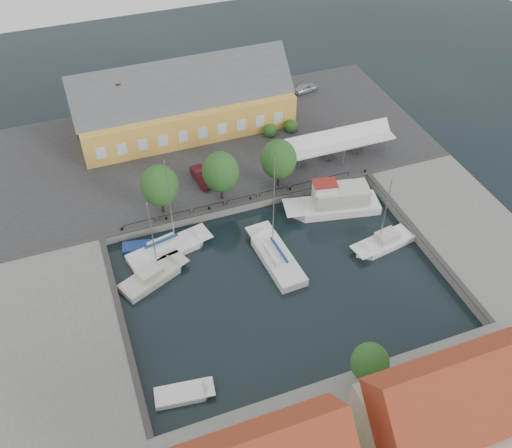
{
  "coord_description": "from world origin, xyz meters",
  "views": [
    {
      "loc": [
        -15.88,
        -36.98,
        44.16
      ],
      "look_at": [
        0.0,
        6.0,
        1.5
      ],
      "focal_mm": 40.0,
      "sensor_mm": 36.0,
      "label": 1
    }
  ],
  "objects_px": {
    "warehouse": "(179,104)",
    "car_silver": "(306,88)",
    "west_boat_b": "(153,277)",
    "car_red": "(202,177)",
    "trawler": "(336,203)",
    "center_sailboat": "(276,258)",
    "west_boat_a": "(168,250)",
    "tent_canopy": "(338,141)",
    "launch_sw": "(183,395)",
    "launch_nw": "(140,248)",
    "east_boat_b": "(384,243)"
  },
  "relations": [
    {
      "from": "car_silver",
      "to": "trawler",
      "type": "xyz_separation_m",
      "value": [
        -6.98,
        -24.37,
        -0.63
      ]
    },
    {
      "from": "tent_canopy",
      "to": "car_red",
      "type": "xyz_separation_m",
      "value": [
        -17.28,
        1.37,
        -1.96
      ]
    },
    {
      "from": "tent_canopy",
      "to": "west_boat_a",
      "type": "bearing_deg",
      "value": -161.81
    },
    {
      "from": "car_silver",
      "to": "west_boat_b",
      "type": "relative_size",
      "value": 0.37
    },
    {
      "from": "warehouse",
      "to": "car_silver",
      "type": "bearing_deg",
      "value": 7.64
    },
    {
      "from": "tent_canopy",
      "to": "trawler",
      "type": "height_order",
      "value": "trawler"
    },
    {
      "from": "trawler",
      "to": "launch_nw",
      "type": "height_order",
      "value": "trawler"
    },
    {
      "from": "tent_canopy",
      "to": "launch_sw",
      "type": "relative_size",
      "value": 2.61
    },
    {
      "from": "warehouse",
      "to": "launch_sw",
      "type": "distance_m",
      "value": 40.52
    },
    {
      "from": "west_boat_a",
      "to": "launch_nw",
      "type": "xyz_separation_m",
      "value": [
        -2.73,
        1.6,
        -0.18
      ]
    },
    {
      "from": "east_boat_b",
      "to": "launch_nw",
      "type": "distance_m",
      "value": 26.57
    },
    {
      "from": "car_red",
      "to": "west_boat_b",
      "type": "bearing_deg",
      "value": -132.89
    },
    {
      "from": "car_red",
      "to": "car_silver",
      "type": "bearing_deg",
      "value": 29.55
    },
    {
      "from": "tent_canopy",
      "to": "launch_nw",
      "type": "xyz_separation_m",
      "value": [
        -26.63,
        -6.26,
        -3.59
      ]
    },
    {
      "from": "center_sailboat",
      "to": "trawler",
      "type": "relative_size",
      "value": 1.15
    },
    {
      "from": "west_boat_a",
      "to": "launch_nw",
      "type": "distance_m",
      "value": 3.17
    },
    {
      "from": "car_red",
      "to": "trawler",
      "type": "height_order",
      "value": "trawler"
    },
    {
      "from": "tent_canopy",
      "to": "east_boat_b",
      "type": "relative_size",
      "value": 1.38
    },
    {
      "from": "west_boat_b",
      "to": "launch_nw",
      "type": "bearing_deg",
      "value": 94.25
    },
    {
      "from": "warehouse",
      "to": "car_red",
      "type": "xyz_separation_m",
      "value": [
        -0.68,
        -12.49,
        -2.71
      ]
    },
    {
      "from": "west_boat_b",
      "to": "car_red",
      "type": "bearing_deg",
      "value": 54.22
    },
    {
      "from": "tent_canopy",
      "to": "car_silver",
      "type": "height_order",
      "value": "tent_canopy"
    },
    {
      "from": "car_red",
      "to": "launch_nw",
      "type": "bearing_deg",
      "value": -147.92
    },
    {
      "from": "launch_sw",
      "to": "launch_nw",
      "type": "distance_m",
      "value": 18.86
    },
    {
      "from": "center_sailboat",
      "to": "east_boat_b",
      "type": "distance_m",
      "value": 12.0
    },
    {
      "from": "launch_sw",
      "to": "tent_canopy",
      "type": "bearing_deg",
      "value": 43.15
    },
    {
      "from": "car_red",
      "to": "launch_nw",
      "type": "height_order",
      "value": "car_red"
    },
    {
      "from": "car_silver",
      "to": "center_sailboat",
      "type": "xyz_separation_m",
      "value": [
        -16.43,
        -29.57,
        -1.29
      ]
    },
    {
      "from": "tent_canopy",
      "to": "car_red",
      "type": "bearing_deg",
      "value": 175.46
    },
    {
      "from": "center_sailboat",
      "to": "launch_sw",
      "type": "height_order",
      "value": "center_sailboat"
    },
    {
      "from": "warehouse",
      "to": "west_boat_a",
      "type": "bearing_deg",
      "value": -108.6
    },
    {
      "from": "east_boat_b",
      "to": "tent_canopy",
      "type": "bearing_deg",
      "value": 84.1
    },
    {
      "from": "warehouse",
      "to": "car_red",
      "type": "distance_m",
      "value": 12.79
    },
    {
      "from": "tent_canopy",
      "to": "car_silver",
      "type": "distance_m",
      "value": 16.89
    },
    {
      "from": "launch_nw",
      "to": "launch_sw",
      "type": "bearing_deg",
      "value": -90.48
    },
    {
      "from": "warehouse",
      "to": "trawler",
      "type": "bearing_deg",
      "value": -59.79
    },
    {
      "from": "tent_canopy",
      "to": "west_boat_b",
      "type": "xyz_separation_m",
      "value": [
        -26.27,
        -11.11,
        -3.42
      ]
    },
    {
      "from": "trawler",
      "to": "car_silver",
      "type": "bearing_deg",
      "value": 74.02
    },
    {
      "from": "east_boat_b",
      "to": "trawler",
      "type": "bearing_deg",
      "value": 108.56
    },
    {
      "from": "warehouse",
      "to": "center_sailboat",
      "type": "bearing_deg",
      "value": -83.22
    },
    {
      "from": "warehouse",
      "to": "car_silver",
      "type": "distance_m",
      "value": 20.0
    },
    {
      "from": "east_boat_b",
      "to": "west_boat_a",
      "type": "height_order",
      "value": "west_boat_a"
    },
    {
      "from": "tent_canopy",
      "to": "car_silver",
      "type": "xyz_separation_m",
      "value": [
        3.04,
        16.49,
        -2.03
      ]
    },
    {
      "from": "car_silver",
      "to": "west_boat_a",
      "type": "height_order",
      "value": "west_boat_a"
    },
    {
      "from": "west_boat_a",
      "to": "car_silver",
      "type": "bearing_deg",
      "value": 42.1
    },
    {
      "from": "east_boat_b",
      "to": "launch_nw",
      "type": "relative_size",
      "value": 2.44
    },
    {
      "from": "center_sailboat",
      "to": "warehouse",
      "type": "bearing_deg",
      "value": 96.78
    },
    {
      "from": "car_silver",
      "to": "west_boat_a",
      "type": "bearing_deg",
      "value": 119.95
    },
    {
      "from": "car_silver",
      "to": "launch_nw",
      "type": "height_order",
      "value": "car_silver"
    },
    {
      "from": "trawler",
      "to": "east_boat_b",
      "type": "distance_m",
      "value": 7.56
    }
  ]
}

